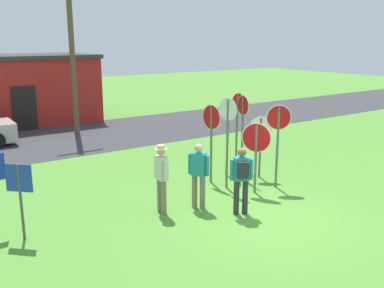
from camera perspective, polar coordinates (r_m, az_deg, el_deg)
ground_plane at (r=10.90m, az=9.56°, el=-9.46°), size 80.00×80.00×0.00m
street_asphalt at (r=20.07m, az=-13.30°, el=1.07°), size 60.00×6.40×0.01m
building_background at (r=23.98m, az=-22.51°, el=6.60°), size 8.09×4.61×3.46m
utility_pole at (r=20.35m, az=-15.58°, el=14.18°), size 1.80×0.24×8.85m
stop_sign_low_front at (r=13.55m, az=8.95°, el=0.97°), size 0.58×0.39×1.94m
stop_sign_center_cluster at (r=13.58m, az=4.71°, el=2.75°), size 0.64×0.57×2.45m
stop_sign_rear_right at (r=13.36m, az=6.63°, el=2.65°), size 0.12×0.63×2.59m
stop_sign_leaning_left at (r=12.15m, az=8.39°, el=-0.18°), size 0.47×0.71×2.01m
stop_sign_tallest at (r=12.37m, az=4.68°, el=2.00°), size 0.13×0.64×2.64m
stop_sign_far_back at (r=14.30m, az=5.91°, el=3.26°), size 0.62×0.12×2.55m
stop_sign_nearest at (r=12.85m, az=2.55°, el=1.87°), size 0.10×0.75×2.38m
stop_sign_leaning_right at (r=12.63m, az=11.19°, el=1.54°), size 0.59×0.43×2.43m
person_in_teal at (r=10.74m, az=-4.03°, el=-4.05°), size 0.32×0.57×1.74m
person_in_blue at (r=11.02m, az=0.87°, el=-3.74°), size 0.38×0.50×1.69m
person_on_left at (r=10.67m, az=6.50°, el=-4.24°), size 0.51×0.46×1.69m
info_panel_middle at (r=9.93m, az=-21.61°, el=-5.41°), size 0.45×0.44×1.69m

